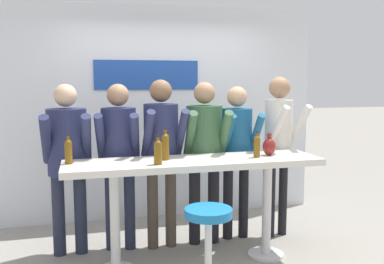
{
  "coord_description": "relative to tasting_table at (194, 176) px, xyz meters",
  "views": [
    {
      "loc": [
        -1.01,
        -3.82,
        1.76
      ],
      "look_at": [
        0.0,
        0.09,
        1.27
      ],
      "focal_mm": 40.0,
      "sensor_mm": 36.0,
      "label": 1
    }
  ],
  "objects": [
    {
      "name": "person_left",
      "position": [
        -0.66,
        0.53,
        0.21
      ],
      "size": [
        0.47,
        0.58,
        1.72
      ],
      "rotation": [
        0.0,
        0.0,
        -0.15
      ],
      "color": "#23283D",
      "rests_on": "ground_plane"
    },
    {
      "name": "ground_plane",
      "position": [
        0.0,
        0.0,
        -0.86
      ],
      "size": [
        40.0,
        40.0,
        0.0
      ],
      "primitive_type": "plane",
      "color": "gray"
    },
    {
      "name": "person_center_right",
      "position": [
        0.62,
        0.53,
        0.19
      ],
      "size": [
        0.4,
        0.52,
        1.69
      ],
      "rotation": [
        0.0,
        0.0,
        -0.0
      ],
      "color": "black",
      "rests_on": "ground_plane"
    },
    {
      "name": "bar_stool",
      "position": [
        -0.04,
        -0.59,
        -0.38
      ],
      "size": [
        0.41,
        0.41,
        0.72
      ],
      "color": "silver",
      "rests_on": "ground_plane"
    },
    {
      "name": "wine_bottle_0",
      "position": [
        0.61,
        -0.04,
        0.27
      ],
      "size": [
        0.06,
        0.06,
        0.25
      ],
      "color": "brown",
      "rests_on": "tasting_table"
    },
    {
      "name": "wine_bottle_1",
      "position": [
        -0.27,
        0.06,
        0.29
      ],
      "size": [
        0.07,
        0.07,
        0.3
      ],
      "color": "brown",
      "rests_on": "tasting_table"
    },
    {
      "name": "person_far_left",
      "position": [
        -1.16,
        0.52,
        0.2
      ],
      "size": [
        0.46,
        0.55,
        1.72
      ],
      "rotation": [
        0.0,
        0.0,
        0.0
      ],
      "color": "#23283D",
      "rests_on": "ground_plane"
    },
    {
      "name": "wine_bottle_3",
      "position": [
        -0.37,
        -0.14,
        0.28
      ],
      "size": [
        0.07,
        0.07,
        0.26
      ],
      "color": "brown",
      "rests_on": "tasting_table"
    },
    {
      "name": "decorative_vase",
      "position": [
        0.78,
        0.04,
        0.24
      ],
      "size": [
        0.13,
        0.13,
        0.22
      ],
      "color": "maroon",
      "rests_on": "tasting_table"
    },
    {
      "name": "back_wall",
      "position": [
        -0.0,
        1.55,
        0.48
      ],
      "size": [
        4.02,
        0.12,
        2.68
      ],
      "color": "silver",
      "rests_on": "ground_plane"
    },
    {
      "name": "tasting_table",
      "position": [
        0.0,
        0.0,
        0.0
      ],
      "size": [
        2.42,
        0.6,
        1.02
      ],
      "color": "silver",
      "rests_on": "ground_plane"
    },
    {
      "name": "wine_bottle_2",
      "position": [
        -1.14,
        0.08,
        0.28
      ],
      "size": [
        0.07,
        0.07,
        0.26
      ],
      "color": "brown",
      "rests_on": "tasting_table"
    },
    {
      "name": "person_center",
      "position": [
        0.23,
        0.47,
        0.21
      ],
      "size": [
        0.47,
        0.57,
        1.74
      ],
      "rotation": [
        0.0,
        0.0,
        -0.07
      ],
      "color": "black",
      "rests_on": "ground_plane"
    },
    {
      "name": "person_right",
      "position": [
        1.09,
        0.47,
        0.28
      ],
      "size": [
        0.42,
        0.56,
        1.79
      ],
      "rotation": [
        0.0,
        0.0,
        0.17
      ],
      "color": "black",
      "rests_on": "ground_plane"
    },
    {
      "name": "person_center_left",
      "position": [
        -0.23,
        0.47,
        0.24
      ],
      "size": [
        0.44,
        0.56,
        1.76
      ],
      "rotation": [
        0.0,
        0.0,
        0.05
      ],
      "color": "#473D33",
      "rests_on": "ground_plane"
    }
  ]
}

